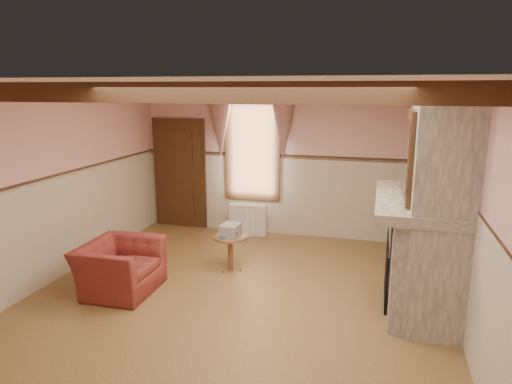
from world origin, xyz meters
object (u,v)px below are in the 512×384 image
(bowl, at_px, (419,192))
(armchair, at_px, (120,267))
(mantel_clock, at_px, (417,180))
(oil_lamp, at_px, (418,179))
(side_table, at_px, (230,253))
(radiator, at_px, (248,220))

(bowl, bearing_deg, armchair, -168.20)
(mantel_clock, bearing_deg, oil_lamp, -90.00)
(mantel_clock, distance_m, oil_lamp, 0.14)
(bowl, xyz_separation_m, mantel_clock, (0.00, 0.49, 0.06))
(armchair, distance_m, side_table, 1.65)
(side_table, bearing_deg, radiator, 97.52)
(armchair, bearing_deg, oil_lamp, -74.64)
(bowl, bearing_deg, oil_lamp, 90.00)
(side_table, height_order, oil_lamp, oil_lamp)
(radiator, height_order, mantel_clock, mantel_clock)
(bowl, bearing_deg, radiator, 144.76)
(armchair, distance_m, mantel_clock, 4.23)
(side_table, relative_size, mantel_clock, 2.29)
(mantel_clock, bearing_deg, bowl, -90.00)
(armchair, xyz_separation_m, mantel_clock, (3.85, 1.30, 1.17))
(bowl, distance_m, oil_lamp, 0.37)
(bowl, distance_m, mantel_clock, 0.50)
(radiator, relative_size, mantel_clock, 2.92)
(bowl, height_order, oil_lamp, oil_lamp)
(radiator, bearing_deg, armchair, -116.41)
(radiator, bearing_deg, oil_lamp, -37.13)
(side_table, distance_m, oil_lamp, 2.93)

